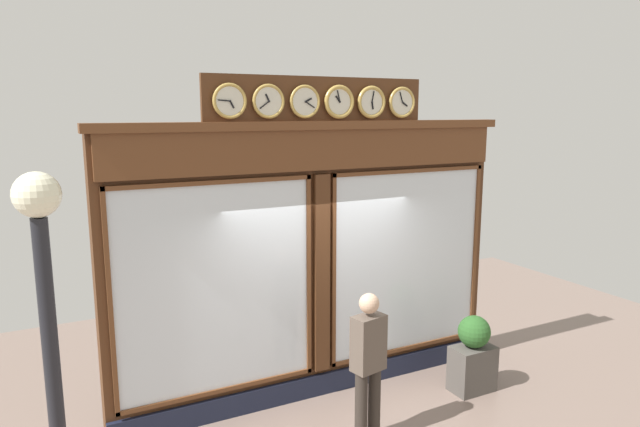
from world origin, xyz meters
The scene contains 5 objects.
shop_facade centered at (0.00, -0.12, 1.78)m, with size 5.32×0.42×4.01m.
pedestrian centered at (0.00, 1.15, 0.93)m, with size 0.40×0.29×1.69m.
street_lamp centered at (3.09, 2.33, 2.18)m, with size 0.28×0.28×3.26m.
planter_box centered at (-1.81, 0.83, 0.30)m, with size 0.56×0.36×0.60m, color #4C4742.
planter_shrub centered at (-1.81, 0.83, 0.81)m, with size 0.42×0.42×0.42m, color #285623.
Camera 1 is at (3.11, 6.07, 3.61)m, focal length 31.87 mm.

